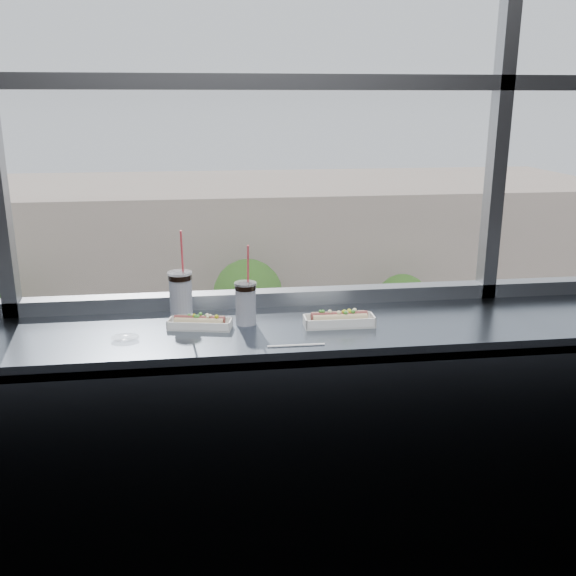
{
  "coord_description": "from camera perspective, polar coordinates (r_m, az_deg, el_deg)",
  "views": [
    {
      "loc": [
        -0.23,
        -1.08,
        1.93
      ],
      "look_at": [
        0.08,
        1.23,
        1.25
      ],
      "focal_mm": 40.0,
      "sensor_mm": 36.0,
      "label": 1
    }
  ],
  "objects": [
    {
      "name": "plaza_ground",
      "position": [
        47.86,
        -7.13,
        0.54
      ],
      "size": [
        120.0,
        120.0,
        0.0
      ],
      "primitive_type": "plane",
      "color": "beige",
      "rests_on": "ground"
    },
    {
      "name": "car_far_b",
      "position": [
        29.29,
        0.31,
        -7.27
      ],
      "size": [
        3.31,
        7.02,
        2.28
      ],
      "primitive_type": "imported",
      "rotation": [
        0.0,
        0.0,
        1.64
      ],
      "color": "#AC0034",
      "rests_on": "street_asphalt"
    },
    {
      "name": "car_far_a",
      "position": [
        30.15,
        -22.28,
        -8.18
      ],
      "size": [
        2.65,
        5.98,
        1.97
      ],
      "primitive_type": "imported",
      "rotation": [
        0.0,
        0.0,
        1.6
      ],
      "color": "black",
      "rests_on": "street_asphalt"
    },
    {
      "name": "car_near_e",
      "position": [
        25.2,
        23.16,
        -13.09
      ],
      "size": [
        3.28,
        6.5,
        2.08
      ],
      "primitive_type": "imported",
      "rotation": [
        0.0,
        0.0,
        1.46
      ],
      "color": "#2040A6",
      "rests_on": "street_asphalt"
    },
    {
      "name": "hotdog_tray_left",
      "position": [
        2.45,
        -7.84,
        -3.05
      ],
      "size": [
        0.25,
        0.13,
        0.06
      ],
      "rotation": [
        0.0,
        0.0,
        -0.21
      ],
      "color": "white",
      "rests_on": "counter"
    },
    {
      "name": "car_near_c",
      "position": [
        22.08,
        -5.25,
        -16.4
      ],
      "size": [
        3.08,
        5.99,
        1.91
      ],
      "primitive_type": "imported",
      "rotation": [
        0.0,
        0.0,
        1.69
      ],
      "color": "maroon",
      "rests_on": "street_asphalt"
    },
    {
      "name": "car_near_d",
      "position": [
        23.9,
        16.45,
        -14.39
      ],
      "size": [
        2.38,
        5.58,
        1.85
      ],
      "primitive_type": "imported",
      "rotation": [
        0.0,
        0.0,
        1.58
      ],
      "color": "beige",
      "rests_on": "street_asphalt"
    },
    {
      "name": "counter_fascia",
      "position": [
        2.48,
        -1.13,
        -17.49
      ],
      "size": [
        6.0,
        0.04,
        1.04
      ],
      "primitive_type": "cube",
      "color": "slate",
      "rests_on": "ground"
    },
    {
      "name": "loose_straw",
      "position": [
        2.26,
        0.72,
        -5.11
      ],
      "size": [
        0.2,
        0.01,
        0.01
      ],
      "primitive_type": "cylinder",
      "rotation": [
        0.0,
        1.57,
        -0.01
      ],
      "color": "white",
      "rests_on": "counter"
    },
    {
      "name": "tree_right",
      "position": [
        33.72,
        10.14,
        -1.14
      ],
      "size": [
        2.79,
        2.79,
        4.35
      ],
      "color": "#47382B",
      "rests_on": "far_sidewalk"
    },
    {
      "name": "street_asphalt",
      "position": [
        26.01,
        -6.35,
        -13.51
      ],
      "size": [
        80.0,
        10.0,
        0.06
      ],
      "primitive_type": "cube",
      "color": "black",
      "rests_on": "plaza_ground"
    },
    {
      "name": "wrapper",
      "position": [
        2.39,
        -14.29,
        -4.28
      ],
      "size": [
        0.1,
        0.07,
        0.02
      ],
      "primitive_type": "ellipsoid",
      "color": "silver",
      "rests_on": "counter"
    },
    {
      "name": "wall_back_lower",
      "position": [
        2.93,
        -2.35,
        -11.76
      ],
      "size": [
        6.0,
        0.0,
        6.0
      ],
      "primitive_type": "plane",
      "rotation": [
        1.57,
        0.0,
        0.0
      ],
      "color": "black",
      "rests_on": "ground"
    },
    {
      "name": "hotdog_tray_right",
      "position": [
        2.46,
        4.57,
        -2.78
      ],
      "size": [
        0.27,
        0.09,
        0.07
      ],
      "rotation": [
        0.0,
        0.0,
        -0.02
      ],
      "color": "white",
      "rests_on": "counter"
    },
    {
      "name": "counter",
      "position": [
        2.47,
        -1.88,
        -4.08
      ],
      "size": [
        6.0,
        0.55,
        0.06
      ],
      "primitive_type": "cube",
      "color": "slate",
      "rests_on": "ground"
    },
    {
      "name": "pedestrian_b",
      "position": [
        33.33,
        -11.71,
        -4.94
      ],
      "size": [
        0.88,
        0.66,
        1.98
      ],
      "primitive_type": "imported",
      "color": "#66605B",
      "rests_on": "far_sidewalk"
    },
    {
      "name": "pedestrian_c",
      "position": [
        34.16,
        3.27,
        -4.19
      ],
      "size": [
        0.62,
        0.82,
        1.85
      ],
      "primitive_type": "imported",
      "rotation": [
        0.0,
        0.0,
        1.57
      ],
      "color": "#66605B",
      "rests_on": "far_sidewalk"
    },
    {
      "name": "soda_cup_left",
      "position": [
        2.56,
        -9.52,
        -0.4
      ],
      "size": [
        0.1,
        0.1,
        0.36
      ],
      "color": "white",
      "rests_on": "counter"
    },
    {
      "name": "car_far_c",
      "position": [
        32.24,
        18.49,
        -6.19
      ],
      "size": [
        2.81,
        6.04,
        1.97
      ],
      "primitive_type": "imported",
      "rotation": [
        0.0,
        0.0,
        1.63
      ],
      "color": "white",
      "rests_on": "street_asphalt"
    },
    {
      "name": "far_building",
      "position": [
        41.55,
        -7.21,
        3.8
      ],
      "size": [
        50.0,
        14.0,
        8.0
      ],
      "primitive_type": "cube",
      "color": "#BEA693",
      "rests_on": "plaza_ground"
    },
    {
      "name": "soda_cup_right",
      "position": [
        2.46,
        -3.78,
        -1.17
      ],
      "size": [
        0.09,
        0.09,
        0.32
      ],
      "color": "white",
      "rests_on": "counter"
    },
    {
      "name": "far_sidewalk",
      "position": [
        33.19,
        -6.74,
        -6.67
      ],
      "size": [
        80.0,
        6.0,
        0.04
      ],
      "primitive_type": "cube",
      "color": "beige",
      "rests_on": "plaza_ground"
    },
    {
      "name": "tree_center",
      "position": [
        32.02,
        -3.58,
        -0.5
      ],
      "size": [
        3.46,
        3.46,
        5.41
      ],
      "color": "#47382B",
      "rests_on": "far_sidewalk"
    },
    {
      "name": "pedestrian_a",
      "position": [
        33.06,
        -20.38,
        -5.72
      ],
      "size": [
        0.7,
        0.93,
        2.1
      ],
      "primitive_type": "imported",
      "rotation": [
        0.0,
        0.0,
        1.57
      ],
      "color": "#66605B",
      "rests_on": "far_sidewalk"
    }
  ]
}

